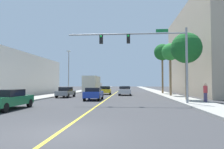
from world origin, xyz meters
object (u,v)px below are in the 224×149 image
(traffic_signal_mast, at_px, (150,48))
(palm_near, at_px, (186,48))
(palm_mid, at_px, (170,53))
(car_blue, at_px, (94,94))
(car_gray, at_px, (66,92))
(palm_far, at_px, (162,53))
(street_lamp, at_px, (69,70))
(car_green, at_px, (8,99))
(car_silver, at_px, (125,91))
(delivery_truck, at_px, (92,84))
(car_white, at_px, (125,89))
(car_yellow, at_px, (105,90))
(pedestrian, at_px, (205,93))

(traffic_signal_mast, xyz_separation_m, palm_near, (4.40, 4.34, 0.62))
(palm_mid, distance_m, car_blue, 13.79)
(car_gray, bearing_deg, palm_far, -142.09)
(street_lamp, height_order, car_green, street_lamp)
(palm_mid, distance_m, car_green, 23.15)
(traffic_signal_mast, distance_m, palm_near, 6.22)
(traffic_signal_mast, distance_m, palm_far, 20.68)
(car_silver, distance_m, delivery_truck, 8.40)
(car_green, bearing_deg, palm_near, -148.50)
(palm_far, bearing_deg, car_silver, -145.78)
(palm_far, bearing_deg, car_gray, -143.88)
(car_green, height_order, car_gray, car_green)
(street_lamp, relative_size, car_green, 1.70)
(car_blue, bearing_deg, car_white, 82.13)
(street_lamp, height_order, delivery_truck, street_lamp)
(car_gray, height_order, delivery_truck, delivery_truck)
(car_yellow, height_order, car_white, car_yellow)
(car_silver, height_order, delivery_truck, delivery_truck)
(palm_near, xyz_separation_m, car_silver, (-6.94, 11.15, -4.98))
(car_blue, height_order, car_green, car_green)
(traffic_signal_mast, distance_m, car_gray, 14.73)
(palm_near, bearing_deg, car_white, 106.90)
(car_white, distance_m, delivery_truck, 9.14)
(car_yellow, distance_m, delivery_truck, 4.38)
(traffic_signal_mast, height_order, car_green, traffic_signal_mast)
(street_lamp, xyz_separation_m, car_yellow, (6.54, 0.17, -3.64))
(car_green, height_order, pedestrian, pedestrian)
(delivery_truck, bearing_deg, palm_near, -49.89)
(traffic_signal_mast, distance_m, car_green, 12.38)
(car_silver, height_order, car_yellow, car_silver)
(car_green, xyz_separation_m, car_white, (7.92, 32.35, -0.03))
(street_lamp, distance_m, pedestrian, 24.40)
(car_silver, relative_size, car_yellow, 1.13)
(car_blue, relative_size, pedestrian, 2.25)
(car_yellow, xyz_separation_m, delivery_truck, (-2.84, 3.18, 1.00))
(palm_mid, bearing_deg, car_blue, -143.15)
(car_blue, bearing_deg, traffic_signal_mast, -38.45)
(traffic_signal_mast, height_order, car_yellow, traffic_signal_mast)
(car_green, bearing_deg, car_silver, -111.31)
(car_gray, height_order, pedestrian, pedestrian)
(palm_near, height_order, car_silver, palm_near)
(car_white, bearing_deg, delivery_truck, -132.20)
(traffic_signal_mast, bearing_deg, car_blue, 141.50)
(car_yellow, relative_size, car_white, 0.95)
(delivery_truck, relative_size, pedestrian, 4.52)
(car_green, distance_m, delivery_truck, 25.73)
(car_silver, bearing_deg, palm_near, -57.86)
(palm_mid, bearing_deg, car_green, -131.20)
(car_green, bearing_deg, car_white, -103.24)
(car_white, bearing_deg, palm_far, -47.33)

